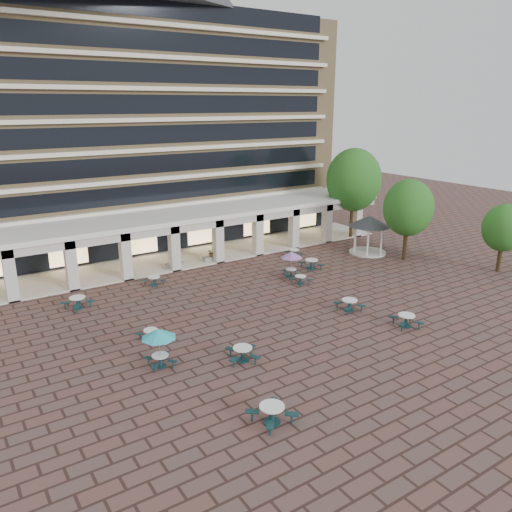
% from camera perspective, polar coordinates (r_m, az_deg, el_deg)
% --- Properties ---
extents(ground, '(120.00, 120.00, 0.00)m').
position_cam_1_polar(ground, '(34.09, 2.74, -6.63)').
color(ground, brown).
rests_on(ground, ground).
extents(apartment_building, '(40.00, 15.50, 25.20)m').
position_cam_1_polar(apartment_building, '(53.95, -13.65, 15.46)').
color(apartment_building, tan).
rests_on(apartment_building, ground).
extents(retail_arcade, '(42.00, 6.60, 4.40)m').
position_cam_1_polar(retail_arcade, '(45.34, -8.20, 3.26)').
color(retail_arcade, white).
rests_on(retail_arcade, ground).
extents(picnic_table_0, '(2.06, 2.06, 0.86)m').
position_cam_1_polar(picnic_table_0, '(23.27, 1.83, -17.45)').
color(picnic_table_0, '#123036').
rests_on(picnic_table_0, ground).
extents(picnic_table_1, '(2.19, 2.19, 0.81)m').
position_cam_1_polar(picnic_table_1, '(28.09, -1.54, -10.99)').
color(picnic_table_1, '#123036').
rests_on(picnic_table_1, ground).
extents(picnic_table_2, '(1.92, 1.92, 0.79)m').
position_cam_1_polar(picnic_table_2, '(35.03, 10.64, -5.41)').
color(picnic_table_2, '#123036').
rests_on(picnic_table_2, ground).
extents(picnic_table_3, '(2.16, 2.16, 0.80)m').
position_cam_1_polar(picnic_table_3, '(33.48, 16.81, -6.95)').
color(picnic_table_3, '#123036').
rests_on(picnic_table_3, ground).
extents(picnic_table_4, '(1.90, 1.90, 2.20)m').
position_cam_1_polar(picnic_table_4, '(27.38, -11.06, -8.86)').
color(picnic_table_4, '#123036').
rests_on(picnic_table_4, ground).
extents(picnic_table_5, '(1.67, 1.67, 0.64)m').
position_cam_1_polar(picnic_table_5, '(31.10, -11.94, -8.67)').
color(picnic_table_5, '#123036').
rests_on(picnic_table_5, ground).
extents(picnic_table_7, '(1.59, 1.59, 0.66)m').
position_cam_1_polar(picnic_table_7, '(39.56, 5.10, -2.64)').
color(picnic_table_7, '#123036').
rests_on(picnic_table_7, ground).
extents(picnic_table_8, '(2.24, 2.24, 0.82)m').
position_cam_1_polar(picnic_table_8, '(36.94, -19.72, -4.92)').
color(picnic_table_8, '#123036').
rests_on(picnic_table_8, ground).
extents(picnic_table_10, '(2.10, 2.10, 0.83)m').
position_cam_1_polar(picnic_table_10, '(43.17, 6.36, -0.83)').
color(picnic_table_10, '#123036').
rests_on(picnic_table_10, ground).
extents(picnic_table_11, '(1.83, 1.83, 2.11)m').
position_cam_1_polar(picnic_table_11, '(40.71, 4.08, 0.03)').
color(picnic_table_11, '#123036').
rests_on(picnic_table_11, ground).
extents(picnic_table_12, '(1.78, 1.78, 0.69)m').
position_cam_1_polar(picnic_table_12, '(39.92, -11.58, -2.72)').
color(picnic_table_12, '#123036').
rests_on(picnic_table_12, ground).
extents(picnic_table_13, '(1.85, 1.85, 0.70)m').
position_cam_1_polar(picnic_table_13, '(46.45, 4.39, 0.42)').
color(picnic_table_13, '#123036').
rests_on(picnic_table_13, ground).
extents(gazebo, '(3.87, 3.87, 3.60)m').
position_cam_1_polar(gazebo, '(48.05, 12.81, 3.44)').
color(gazebo, beige).
rests_on(gazebo, ground).
extents(tree_east_a, '(4.41, 4.41, 7.35)m').
position_cam_1_polar(tree_east_a, '(46.41, 17.02, 5.28)').
color(tree_east_a, '#382816').
rests_on(tree_east_a, ground).
extents(tree_east_b, '(3.48, 3.48, 5.80)m').
position_cam_1_polar(tree_east_b, '(46.22, 26.48, 2.88)').
color(tree_east_b, '#382816').
rests_on(tree_east_b, ground).
extents(tree_east_c, '(5.63, 5.63, 9.38)m').
position_cam_1_polar(tree_east_c, '(52.75, 11.11, 8.52)').
color(tree_east_c, '#382816').
rests_on(tree_east_c, ground).
extents(planter_left, '(1.50, 0.61, 1.21)m').
position_cam_1_polar(planter_left, '(43.58, -9.32, -0.82)').
color(planter_left, gray).
rests_on(planter_left, ground).
extents(planter_right, '(1.50, 0.76, 1.23)m').
position_cam_1_polar(planter_right, '(45.05, -5.15, -0.05)').
color(planter_right, gray).
rests_on(planter_right, ground).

